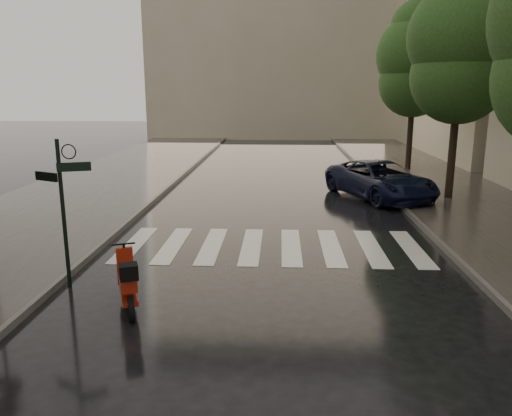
{
  "coord_description": "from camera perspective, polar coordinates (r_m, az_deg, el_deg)",
  "views": [
    {
      "loc": [
        3.19,
        -6.61,
        4.03
      ],
      "look_at": [
        2.65,
        4.48,
        1.4
      ],
      "focal_mm": 35.0,
      "sensor_mm": 36.0,
      "label": 1
    }
  ],
  "objects": [
    {
      "name": "ground",
      "position": [
        8.38,
        -20.86,
        -16.39
      ],
      "size": [
        120.0,
        120.0,
        0.0
      ],
      "primitive_type": "plane",
      "color": "black",
      "rests_on": "ground"
    },
    {
      "name": "sidewalk_near",
      "position": [
        20.53,
        -19.26,
        1.41
      ],
      "size": [
        6.0,
        60.0,
        0.12
      ],
      "primitive_type": "cube",
      "color": "#38332D",
      "rests_on": "ground"
    },
    {
      "name": "sidewalk_far",
      "position": [
        20.3,
        23.1,
        0.95
      ],
      "size": [
        5.5,
        60.0,
        0.12
      ],
      "primitive_type": "cube",
      "color": "#38332D",
      "rests_on": "ground"
    },
    {
      "name": "curb_near",
      "position": [
        19.59,
        -10.96,
        1.42
      ],
      "size": [
        0.12,
        60.0,
        0.16
      ],
      "primitive_type": "cube",
      "color": "#595651",
      "rests_on": "ground"
    },
    {
      "name": "curb_far",
      "position": [
        19.5,
        15.37,
        1.13
      ],
      "size": [
        0.12,
        60.0,
        0.16
      ],
      "primitive_type": "cube",
      "color": "#595651",
      "rests_on": "ground"
    },
    {
      "name": "crosswalk",
      "position": [
        13.24,
        1.75,
        -4.38
      ],
      "size": [
        7.85,
        3.2,
        0.01
      ],
      "color": "silver",
      "rests_on": "ground"
    },
    {
      "name": "signpost",
      "position": [
        10.79,
        -21.22,
        0.65
      ],
      "size": [
        1.17,
        0.29,
        3.1
      ],
      "color": "black",
      "rests_on": "ground"
    },
    {
      "name": "haussmann_far",
      "position": [
        35.61,
        26.5,
        20.43
      ],
      "size": [
        8.0,
        16.0,
        18.5
      ],
      "primitive_type": "cube",
      "color": "tan",
      "rests_on": "ground"
    },
    {
      "name": "backdrop_building",
      "position": [
        45.01,
        2.72,
        20.92
      ],
      "size": [
        22.0,
        6.0,
        20.0
      ],
      "primitive_type": "cube",
      "color": "tan",
      "rests_on": "ground"
    },
    {
      "name": "tree_mid",
      "position": [
        19.72,
        22.48,
        16.9
      ],
      "size": [
        3.8,
        3.8,
        8.34
      ],
      "color": "black",
      "rests_on": "sidewalk_far"
    },
    {
      "name": "tree_far",
      "position": [
        26.47,
        17.73,
        15.8
      ],
      "size": [
        3.8,
        3.8,
        8.16
      ],
      "color": "black",
      "rests_on": "sidewalk_far"
    },
    {
      "name": "scooter",
      "position": [
        9.72,
        -14.45,
        -8.32
      ],
      "size": [
        0.83,
        1.61,
        1.12
      ],
      "rotation": [
        0.0,
        0.0,
        0.37
      ],
      "color": "black",
      "rests_on": "ground"
    },
    {
      "name": "parked_car",
      "position": [
        19.59,
        14.0,
        3.14
      ],
      "size": [
        4.15,
        5.57,
        1.41
      ],
      "primitive_type": "imported",
      "rotation": [
        0.0,
        0.0,
        0.41
      ],
      "color": "black",
      "rests_on": "ground"
    }
  ]
}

